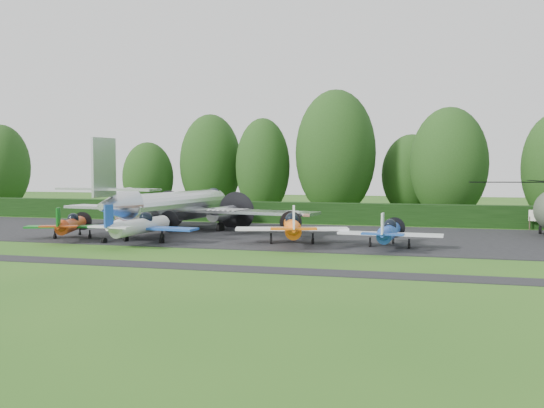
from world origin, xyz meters
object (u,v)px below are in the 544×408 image
(light_plane_white, at_px, (141,226))
(transport_plane, at_px, (174,206))
(light_plane_blue, at_px, (389,232))
(light_plane_orange, at_px, (292,227))
(light_plane_red, at_px, (71,225))

(light_plane_white, bearing_deg, transport_plane, 92.39)
(transport_plane, xyz_separation_m, light_plane_white, (1.00, -7.92, -0.90))
(transport_plane, height_order, light_plane_blue, transport_plane)
(light_plane_white, height_order, light_plane_orange, light_plane_orange)
(transport_plane, distance_m, light_plane_red, 8.89)
(transport_plane, relative_size, light_plane_red, 3.33)
(light_plane_orange, bearing_deg, transport_plane, 167.36)
(light_plane_red, height_order, light_plane_orange, light_plane_orange)
(light_plane_red, relative_size, light_plane_white, 0.88)
(light_plane_blue, bearing_deg, light_plane_red, 179.69)
(transport_plane, bearing_deg, light_plane_red, -134.42)
(light_plane_red, xyz_separation_m, light_plane_orange, (16.64, 1.27, 0.16))
(light_plane_orange, distance_m, light_plane_blue, 6.67)
(transport_plane, bearing_deg, light_plane_orange, -36.36)
(light_plane_red, distance_m, light_plane_orange, 16.69)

